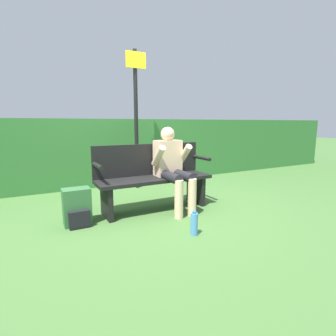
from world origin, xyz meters
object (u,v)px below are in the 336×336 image
(park_bench, at_px, (153,176))
(parked_car, at_px, (150,133))
(backpack, at_px, (77,208))
(signpost, at_px, (136,112))
(person_seated, at_px, (172,165))
(water_bottle, at_px, (194,224))

(park_bench, height_order, parked_car, parked_car)
(backpack, bearing_deg, park_bench, 7.44)
(backpack, bearing_deg, parked_car, 62.41)
(park_bench, relative_size, signpost, 0.65)
(person_seated, height_order, water_bottle, person_seated)
(backpack, xyz_separation_m, parked_car, (6.05, 11.58, 0.41))
(signpost, bearing_deg, water_bottle, -95.83)
(park_bench, xyz_separation_m, signpost, (0.24, 1.23, 0.93))
(person_seated, xyz_separation_m, signpost, (0.02, 1.38, 0.76))
(park_bench, height_order, signpost, signpost)
(water_bottle, height_order, parked_car, parked_car)
(park_bench, distance_m, backpack, 1.08)
(signpost, bearing_deg, park_bench, -101.27)
(person_seated, bearing_deg, park_bench, 145.72)
(backpack, bearing_deg, person_seated, -0.70)
(water_bottle, xyz_separation_m, parked_car, (5.00, 12.47, 0.49))
(park_bench, height_order, water_bottle, park_bench)
(park_bench, relative_size, person_seated, 1.40)
(parked_car, bearing_deg, backpack, 145.69)
(person_seated, height_order, signpost, signpost)
(backpack, xyz_separation_m, signpost, (1.28, 1.36, 1.18))
(park_bench, xyz_separation_m, person_seated, (0.22, -0.15, 0.17))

